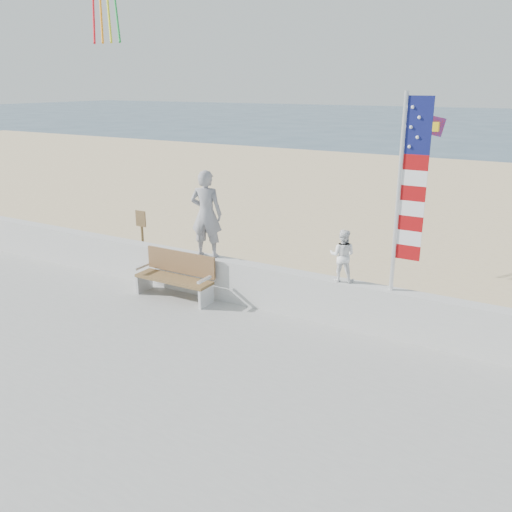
% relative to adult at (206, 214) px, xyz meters
% --- Properties ---
extents(ground, '(220.00, 220.00, 0.00)m').
position_rel_adult_xyz_m(ground, '(1.14, -2.00, -2.03)').
color(ground, '#304B60').
rests_on(ground, ground).
extents(sand, '(90.00, 40.00, 0.08)m').
position_rel_adult_xyz_m(sand, '(1.14, 7.00, -1.99)').
color(sand, beige).
rests_on(sand, ground).
extents(boardwalk, '(50.00, 12.40, 0.10)m').
position_rel_adult_xyz_m(boardwalk, '(1.14, -6.00, -1.90)').
color(boardwalk, '#A9A8A3').
rests_on(boardwalk, sand).
extents(seawall, '(30.00, 0.35, 0.90)m').
position_rel_adult_xyz_m(seawall, '(1.14, 0.00, -1.40)').
color(seawall, silver).
rests_on(seawall, boardwalk).
extents(adult, '(0.78, 0.61, 1.89)m').
position_rel_adult_xyz_m(adult, '(0.00, 0.00, 0.00)').
color(adult, gray).
rests_on(adult, seawall).
extents(child, '(0.56, 0.48, 1.01)m').
position_rel_adult_xyz_m(child, '(3.11, 0.00, -0.44)').
color(child, white).
rests_on(child, seawall).
extents(bench, '(1.80, 0.57, 1.00)m').
position_rel_adult_xyz_m(bench, '(-0.53, -0.45, -1.34)').
color(bench, brown).
rests_on(bench, boardwalk).
extents(flag, '(0.50, 0.08, 3.50)m').
position_rel_adult_xyz_m(flag, '(4.20, -0.00, 0.97)').
color(flag, silver).
rests_on(flag, seawall).
extents(parafoil_kite, '(0.85, 0.53, 0.58)m').
position_rel_adult_xyz_m(parafoil_kite, '(3.57, 4.02, 1.74)').
color(parafoil_kite, red).
rests_on(parafoil_kite, ground).
extents(sign, '(0.32, 0.07, 1.46)m').
position_rel_adult_xyz_m(sign, '(-2.88, 1.14, -1.08)').
color(sign, olive).
rests_on(sign, sand).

